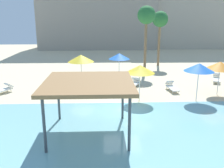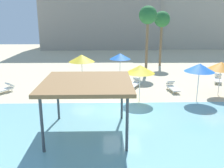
{
  "view_description": "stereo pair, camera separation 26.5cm",
  "coord_description": "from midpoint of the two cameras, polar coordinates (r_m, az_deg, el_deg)",
  "views": [
    {
      "loc": [
        -1.27,
        -15.28,
        6.06
      ],
      "look_at": [
        -0.6,
        2.0,
        1.3
      ],
      "focal_mm": 39.86,
      "sensor_mm": 36.0,
      "label": 1
    },
    {
      "loc": [
        -1.01,
        -15.29,
        6.06
      ],
      "look_at": [
        -0.6,
        2.0,
        1.3
      ],
      "focal_mm": 39.86,
      "sensor_mm": 36.0,
      "label": 2
    }
  ],
  "objects": [
    {
      "name": "lounge_chair_3",
      "position": [
        21.95,
        -23.21,
        -1.02
      ],
      "size": [
        1.54,
        1.92,
        0.74
      ],
      "rotation": [
        0.0,
        0.0,
        -2.15
      ],
      "color": "white",
      "rests_on": "ground"
    },
    {
      "name": "beach_umbrella_orange_2",
      "position": [
        20.92,
        24.11,
        3.8
      ],
      "size": [
        2.22,
        2.22,
        2.65
      ],
      "color": "silver",
      "rests_on": "ground"
    },
    {
      "name": "shade_pavilion",
      "position": [
        12.6,
        -5.16,
        -0.08
      ],
      "size": [
        4.5,
        4.5,
        2.88
      ],
      "color": "#42474C",
      "rests_on": "ground"
    },
    {
      "name": "beach_umbrella_yellow_0",
      "position": [
        17.85,
        6.9,
        3.39
      ],
      "size": [
        2.12,
        2.12,
        2.68
      ],
      "color": "silver",
      "rests_on": "ground"
    },
    {
      "name": "lounge_chair_2",
      "position": [
        25.46,
        23.4,
        1.1
      ],
      "size": [
        1.28,
        1.98,
        0.74
      ],
      "rotation": [
        0.0,
        0.0,
        -1.96
      ],
      "color": "white",
      "rests_on": "ground"
    },
    {
      "name": "lagoon_water",
      "position": [
        11.77,
        4.55,
        -15.55
      ],
      "size": [
        44.0,
        13.5,
        0.04
      ],
      "primitive_type": "cube",
      "color": "#7AB7C1",
      "rests_on": "ground"
    },
    {
      "name": "beach_umbrella_yellow_3",
      "position": [
        21.5,
        -6.62,
        5.88
      ],
      "size": [
        2.23,
        2.23,
        2.86
      ],
      "color": "silver",
      "rests_on": "ground"
    },
    {
      "name": "beach_umbrella_blue_4",
      "position": [
        22.74,
        2.2,
        6.37
      ],
      "size": [
        1.92,
        1.92,
        2.77
      ],
      "color": "silver",
      "rests_on": "ground"
    },
    {
      "name": "lounge_chair_5",
      "position": [
        21.25,
        0.01,
        -0.25
      ],
      "size": [
        1.41,
        1.96,
        0.74
      ],
      "rotation": [
        0.0,
        0.0,
        -1.09
      ],
      "color": "white",
      "rests_on": "ground"
    },
    {
      "name": "palm_tree_2",
      "position": [
        27.1,
        8.51,
        14.96
      ],
      "size": [
        1.9,
        1.9,
        7.09
      ],
      "color": "brown",
      "rests_on": "ground"
    },
    {
      "name": "lounge_chair_4",
      "position": [
        23.56,
        -4.77,
        1.26
      ],
      "size": [
        0.73,
        1.93,
        0.74
      ],
      "rotation": [
        0.0,
        0.0,
        -1.64
      ],
      "color": "white",
      "rests_on": "ground"
    },
    {
      "name": "palm_tree_0",
      "position": [
        31.35,
        11.64,
        14.05
      ],
      "size": [
        1.9,
        1.9,
        6.62
      ],
      "color": "brown",
      "rests_on": "ground"
    },
    {
      "name": "lounge_chair_6",
      "position": [
        21.33,
        14.05,
        -0.67
      ],
      "size": [
        0.77,
        1.94,
        0.74
      ],
      "rotation": [
        0.0,
        0.0,
        -1.48
      ],
      "color": "white",
      "rests_on": "ground"
    },
    {
      "name": "hotel_block_1",
      "position": [
        54.64,
        17.39,
        17.4
      ],
      "size": [
        20.55,
        11.98,
        17.21
      ],
      "primitive_type": "cube",
      "color": "#B2A893",
      "rests_on": "ground"
    },
    {
      "name": "beach_umbrella_blue_1",
      "position": [
        18.75,
        19.83,
        3.55
      ],
      "size": [
        2.12,
        2.12,
        2.8
      ],
      "color": "silver",
      "rests_on": "ground"
    },
    {
      "name": "ground_plane",
      "position": [
        16.48,
        2.71,
        -6.2
      ],
      "size": [
        80.0,
        80.0,
        0.0
      ],
      "primitive_type": "plane",
      "color": "beige"
    },
    {
      "name": "hotel_block_0",
      "position": [
        50.63,
        -2.61,
        17.37
      ],
      "size": [
        21.55,
        11.0,
        15.64
      ],
      "primitive_type": "cube",
      "color": "#9E9384",
      "rests_on": "ground"
    },
    {
      "name": "lounge_chair_1",
      "position": [
        21.92,
        5.6,
        0.16
      ],
      "size": [
        1.34,
        1.97,
        0.74
      ],
      "rotation": [
        0.0,
        0.0,
        -2.01
      ],
      "color": "white",
      "rests_on": "ground"
    }
  ]
}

